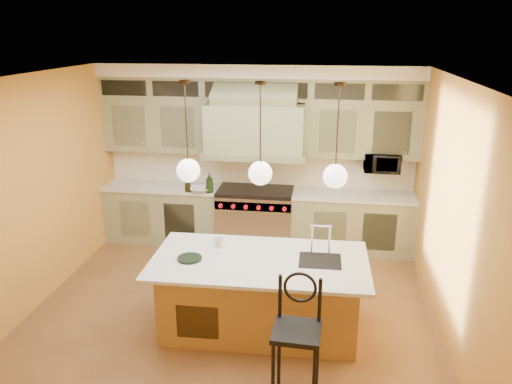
% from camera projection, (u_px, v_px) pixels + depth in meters
% --- Properties ---
extents(floor, '(5.00, 5.00, 0.00)m').
position_uv_depth(floor, '(231.00, 313.00, 6.26)').
color(floor, brown).
rests_on(floor, ground).
extents(ceiling, '(5.00, 5.00, 0.00)m').
position_uv_depth(ceiling, '(227.00, 78.00, 5.36)').
color(ceiling, white).
rests_on(ceiling, wall_back).
extents(wall_back, '(5.00, 0.00, 5.00)m').
position_uv_depth(wall_back, '(259.00, 154.00, 8.16)').
color(wall_back, '#BC8333').
rests_on(wall_back, ground).
extents(wall_front, '(5.00, 0.00, 5.00)m').
position_uv_depth(wall_front, '(159.00, 324.00, 3.46)').
color(wall_front, '#BC8333').
rests_on(wall_front, ground).
extents(wall_left, '(0.00, 5.00, 5.00)m').
position_uv_depth(wall_left, '(30.00, 195.00, 6.15)').
color(wall_left, '#BC8333').
rests_on(wall_left, ground).
extents(wall_right, '(0.00, 5.00, 5.00)m').
position_uv_depth(wall_right, '(453.00, 216.00, 5.47)').
color(wall_right, '#BC8333').
rests_on(wall_right, ground).
extents(back_cabinetry, '(5.00, 0.77, 2.90)m').
position_uv_depth(back_cabinetry, '(256.00, 159.00, 7.92)').
color(back_cabinetry, gray).
rests_on(back_cabinetry, floor).
extents(range, '(1.20, 0.74, 0.96)m').
position_uv_depth(range, '(256.00, 217.00, 8.13)').
color(range, silver).
rests_on(range, floor).
extents(kitchen_island, '(2.47, 1.34, 1.35)m').
position_uv_depth(kitchen_island, '(260.00, 292.00, 5.82)').
color(kitchen_island, '#9E6F38').
rests_on(kitchen_island, floor).
extents(counter_stool, '(0.46, 0.46, 1.26)m').
position_uv_depth(counter_stool, '(297.00, 332.00, 4.63)').
color(counter_stool, black).
rests_on(counter_stool, floor).
extents(microwave, '(0.54, 0.37, 0.30)m').
position_uv_depth(microwave, '(382.00, 162.00, 7.66)').
color(microwave, black).
rests_on(microwave, back_cabinetry).
extents(oil_bottle_a, '(0.14, 0.14, 0.32)m').
position_uv_depth(oil_bottle_a, '(209.00, 183.00, 7.82)').
color(oil_bottle_a, black).
rests_on(oil_bottle_a, back_cabinetry).
extents(oil_bottle_b, '(0.10, 0.10, 0.19)m').
position_uv_depth(oil_bottle_b, '(188.00, 186.00, 7.89)').
color(oil_bottle_b, black).
rests_on(oil_bottle_b, back_cabinetry).
extents(fruit_bowl, '(0.35, 0.35, 0.08)m').
position_uv_depth(fruit_bowl, '(200.00, 190.00, 7.89)').
color(fruit_bowl, beige).
rests_on(fruit_bowl, back_cabinetry).
extents(cup, '(0.11, 0.11, 0.11)m').
position_uv_depth(cup, '(219.00, 242.00, 5.96)').
color(cup, beige).
rests_on(cup, kitchen_island).
extents(pendant_left, '(0.26, 0.26, 1.11)m').
position_uv_depth(pendant_left, '(188.00, 168.00, 5.47)').
color(pendant_left, '#2D2319').
rests_on(pendant_left, ceiling).
extents(pendant_center, '(0.26, 0.26, 1.11)m').
position_uv_depth(pendant_center, '(260.00, 171.00, 5.37)').
color(pendant_center, '#2D2319').
rests_on(pendant_center, ceiling).
extents(pendant_right, '(0.26, 0.26, 1.11)m').
position_uv_depth(pendant_right, '(335.00, 174.00, 5.26)').
color(pendant_right, '#2D2319').
rests_on(pendant_right, ceiling).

